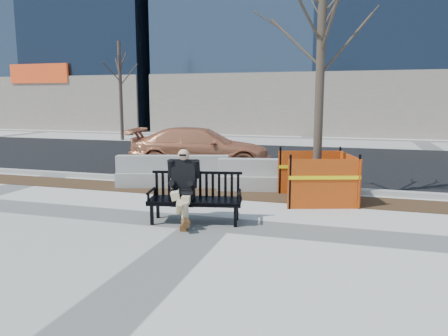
% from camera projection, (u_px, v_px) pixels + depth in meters
% --- Properties ---
extents(ground, '(120.00, 120.00, 0.00)m').
position_uv_depth(ground, '(210.00, 224.00, 8.21)').
color(ground, beige).
rests_on(ground, ground).
extents(mulch_strip, '(40.00, 1.20, 0.02)m').
position_uv_depth(mulch_strip, '(243.00, 195.00, 10.67)').
color(mulch_strip, '#47301C').
rests_on(mulch_strip, ground).
extents(asphalt_street, '(60.00, 10.40, 0.01)m').
position_uv_depth(asphalt_street, '(282.00, 160.00, 16.54)').
color(asphalt_street, black).
rests_on(asphalt_street, ground).
extents(curb, '(60.00, 0.25, 0.12)m').
position_uv_depth(curb, '(252.00, 185.00, 11.56)').
color(curb, '#9E9B93').
rests_on(curb, ground).
extents(bench, '(1.91, 1.00, 0.97)m').
position_uv_depth(bench, '(195.00, 222.00, 8.30)').
color(bench, black).
rests_on(bench, ground).
extents(seated_man, '(0.80, 1.12, 1.42)m').
position_uv_depth(seated_man, '(184.00, 221.00, 8.37)').
color(seated_man, black).
rests_on(seated_man, ground).
extents(tree_fence, '(2.98, 2.98, 5.94)m').
position_uv_depth(tree_fence, '(316.00, 201.00, 10.04)').
color(tree_fence, '#D54513').
rests_on(tree_fence, ground).
extents(sedan, '(5.08, 2.83, 1.39)m').
position_uv_depth(sedan, '(201.00, 168.00, 14.74)').
color(sedan, '#C2734B').
rests_on(sedan, ground).
extents(jersey_barrier_left, '(3.05, 1.42, 0.86)m').
position_uv_depth(jersey_barrier_left, '(173.00, 187.00, 11.66)').
color(jersey_barrier_left, gray).
rests_on(jersey_barrier_left, ground).
extents(jersey_barrier_right, '(2.97, 1.14, 0.83)m').
position_uv_depth(jersey_barrier_right, '(273.00, 190.00, 11.17)').
color(jersey_barrier_right, '#9F9D95').
rests_on(jersey_barrier_right, ground).
extents(far_tree_left, '(2.66, 2.66, 5.98)m').
position_uv_depth(far_tree_left, '(122.00, 140.00, 24.79)').
color(far_tree_left, '#4B3B30').
rests_on(far_tree_left, ground).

